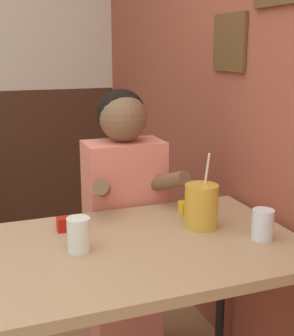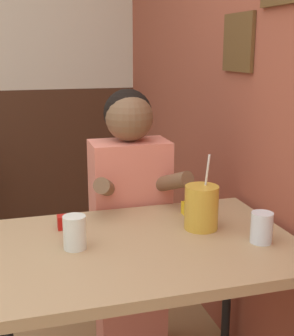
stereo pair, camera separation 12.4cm
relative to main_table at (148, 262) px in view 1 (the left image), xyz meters
name	(u,v)px [view 1 (the left image)]	position (x,y,z in m)	size (l,w,h in m)	color
brick_wall_right	(188,60)	(0.58, 0.94, 0.66)	(0.08, 4.69, 2.70)	#9E4C38
main_table	(148,262)	(0.00, 0.00, 0.00)	(1.05, 0.73, 0.77)	tan
person_seated	(125,221)	(0.07, 0.49, -0.03)	(0.42, 0.41, 1.24)	#EA7F6B
cocktail_pitcher	(201,206)	(0.23, 0.07, 0.16)	(0.12, 0.12, 0.28)	gold
glass_near_pitcher	(263,224)	(0.38, -0.11, 0.13)	(0.08, 0.08, 0.11)	silver
glass_center	(79,234)	(-0.24, 0.02, 0.13)	(0.08, 0.08, 0.11)	silver
condiment_ketchup	(65,224)	(-0.24, 0.21, 0.10)	(0.06, 0.04, 0.05)	#B7140F
condiment_mustard	(187,207)	(0.25, 0.22, 0.10)	(0.06, 0.04, 0.05)	yellow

